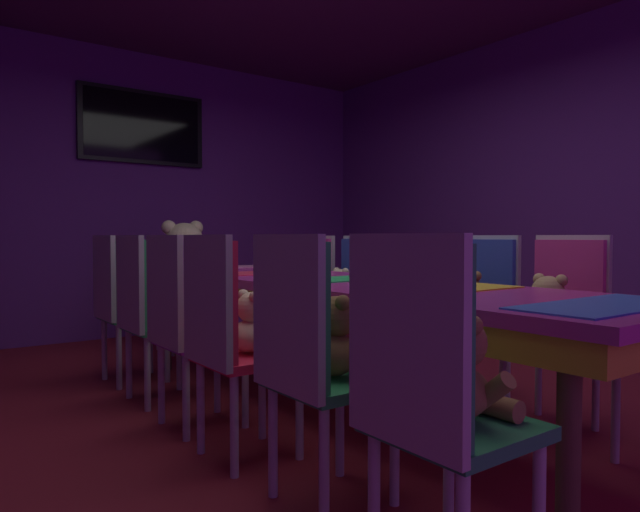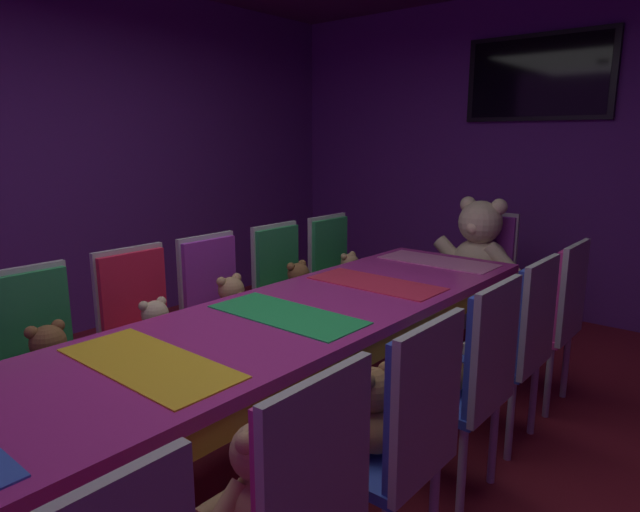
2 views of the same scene
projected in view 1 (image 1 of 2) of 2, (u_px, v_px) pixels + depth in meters
name	position (u px, v px, depth m)	size (l,w,h in m)	color
ground_plane	(340.00, 413.00, 3.17)	(7.90, 7.90, 0.00)	maroon
wall_back	(140.00, 194.00, 5.70)	(5.20, 0.12, 2.80)	#59267F
wall_right	(589.00, 185.00, 4.67)	(0.12, 6.40, 2.80)	#59267F
banquet_table	(340.00, 295.00, 3.15)	(0.90, 3.47, 0.75)	#B22D8C
chair_left_0	(425.00, 379.00, 1.52)	(0.42, 0.41, 0.98)	#268C4C
teddy_left_0	(461.00, 375.00, 1.61)	(0.25, 0.32, 0.30)	olive
chair_left_1	(305.00, 344.00, 2.02)	(0.42, 0.41, 0.98)	#268C4C
teddy_left_1	(338.00, 341.00, 2.11)	(0.25, 0.33, 0.31)	brown
chair_left_2	(224.00, 325.00, 2.45)	(0.42, 0.41, 0.98)	red
teddy_left_2	(253.00, 326.00, 2.54)	(0.23, 0.30, 0.28)	beige
chair_left_3	(179.00, 312.00, 2.87)	(0.42, 0.41, 0.98)	purple
teddy_left_3	(206.00, 311.00, 2.95)	(0.26, 0.33, 0.31)	tan
chair_left_4	(143.00, 302.00, 3.33)	(0.42, 0.41, 0.98)	#268C4C
teddy_left_4	(167.00, 302.00, 3.42)	(0.24, 0.31, 0.30)	brown
chair_left_5	(116.00, 294.00, 3.78)	(0.42, 0.41, 0.98)	#268C4C
teddy_left_5	(138.00, 296.00, 3.87)	(0.22, 0.29, 0.27)	tan
chair_right_1	(563.00, 310.00, 2.97)	(0.42, 0.41, 0.98)	#CC338C
teddy_right_1	(547.00, 312.00, 2.88)	(0.27, 0.35, 0.33)	tan
chair_right_2	(481.00, 301.00, 3.40)	(0.42, 0.41, 0.98)	#2D47B2
teddy_right_2	(465.00, 302.00, 3.32)	(0.26, 0.34, 0.32)	olive
chair_right_3	(407.00, 293.00, 3.87)	(0.42, 0.41, 0.98)	#2D47B2
teddy_right_3	(391.00, 296.00, 3.79)	(0.24, 0.31, 0.29)	brown
chair_right_4	(354.00, 287.00, 4.31)	(0.42, 0.41, 0.98)	#2D47B2
teddy_right_4	(339.00, 290.00, 4.22)	(0.24, 0.31, 0.29)	beige
chair_right_5	(311.00, 282.00, 4.75)	(0.42, 0.41, 0.98)	#CC338C
teddy_right_5	(297.00, 285.00, 4.67)	(0.24, 0.31, 0.29)	brown
throne_chair	(177.00, 280.00, 4.99)	(0.41, 0.42, 0.98)	purple
king_teddy_bear	(185.00, 265.00, 4.84)	(0.69, 0.54, 0.66)	beige
wall_tv	(143.00, 127.00, 5.60)	(1.23, 0.06, 0.71)	black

